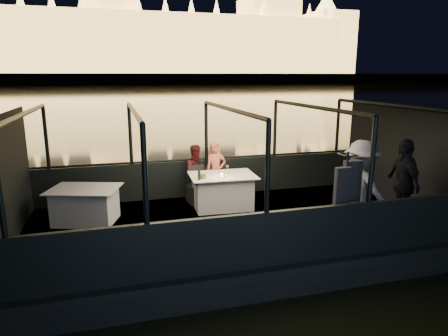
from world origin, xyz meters
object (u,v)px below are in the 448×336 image
object	(u,v)px
dining_table_central	(222,191)
chair_port_right	(220,182)
coat_stand	(345,199)
passenger_dark	(403,184)
dining_table_aft	(85,204)
chair_port_left	(198,185)
person_woman_coral	(216,168)
person_man_maroon	(197,170)
wine_bottle	(199,173)
passenger_stripe	(360,191)

from	to	relation	value
dining_table_central	chair_port_right	world-z (taller)	chair_port_right
coat_stand	passenger_dark	bearing A→B (deg)	21.78
dining_table_aft	chair_port_left	distance (m)	2.52
chair_port_right	passenger_dark	bearing A→B (deg)	-40.00
person_woman_coral	passenger_dark	xyz separation A→B (m)	(3.08, -2.71, 0.10)
person_man_maroon	passenger_dark	size ratio (longest dim) A/B	0.76
chair_port_left	person_man_maroon	bearing A→B (deg)	69.63
dining_table_aft	person_woman_coral	size ratio (longest dim) A/B	0.98
coat_stand	passenger_dark	size ratio (longest dim) A/B	0.97
coat_stand	wine_bottle	size ratio (longest dim) A/B	6.21
coat_stand	dining_table_aft	bearing A→B (deg)	149.29
passenger_dark	passenger_stripe	bearing A→B (deg)	-70.13
person_man_maroon	chair_port_left	bearing A→B (deg)	-112.95
dining_table_central	person_man_maroon	distance (m)	0.91
passenger_stripe	passenger_dark	world-z (taller)	passenger_stripe
coat_stand	passenger_stripe	world-z (taller)	coat_stand
chair_port_left	passenger_dark	size ratio (longest dim) A/B	0.50
wine_bottle	chair_port_left	bearing A→B (deg)	80.82
person_woman_coral	passenger_stripe	bearing A→B (deg)	-58.69
coat_stand	person_woman_coral	world-z (taller)	coat_stand
dining_table_central	chair_port_left	bearing A→B (deg)	136.47
dining_table_central	dining_table_aft	xyz separation A→B (m)	(-2.93, -0.12, 0.00)
chair_port_right	wine_bottle	size ratio (longest dim) A/B	3.03
dining_table_central	passenger_dark	distance (m)	3.73
dining_table_central	coat_stand	world-z (taller)	coat_stand
dining_table_central	wine_bottle	size ratio (longest dim) A/B	5.26
dining_table_central	wine_bottle	distance (m)	0.85
chair_port_right	passenger_dark	distance (m)	3.96
chair_port_left	person_man_maroon	distance (m)	0.41
passenger_stripe	passenger_dark	distance (m)	1.11
chair_port_right	person_woman_coral	distance (m)	0.36
passenger_dark	coat_stand	bearing A→B (deg)	-58.54
dining_table_aft	coat_stand	bearing A→B (deg)	-30.71
dining_table_central	passenger_stripe	distance (m)	3.02
person_man_maroon	passenger_dark	bearing A→B (deg)	-51.22
chair_port_left	dining_table_aft	bearing A→B (deg)	-178.22
dining_table_central	person_man_maroon	size ratio (longest dim) A/B	1.08
chair_port_left	coat_stand	bearing A→B (deg)	-70.39
person_woman_coral	passenger_dark	size ratio (longest dim) A/B	0.79
dining_table_central	passenger_dark	xyz separation A→B (m)	(3.12, -1.99, 0.47)
dining_table_central	wine_bottle	xyz separation A→B (m)	(-0.59, -0.29, 0.53)
person_woman_coral	dining_table_central	bearing A→B (deg)	-95.83
person_woman_coral	passenger_stripe	size ratio (longest dim) A/B	0.77
passenger_stripe	wine_bottle	world-z (taller)	passenger_stripe
chair_port_left	coat_stand	distance (m)	3.67
person_man_maroon	wine_bottle	bearing A→B (deg)	-112.97
coat_stand	chair_port_right	bearing A→B (deg)	112.00
person_woman_coral	person_man_maroon	size ratio (longest dim) A/B	1.03
dining_table_aft	person_woman_coral	world-z (taller)	person_woman_coral
dining_table_aft	passenger_stripe	world-z (taller)	passenger_stripe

